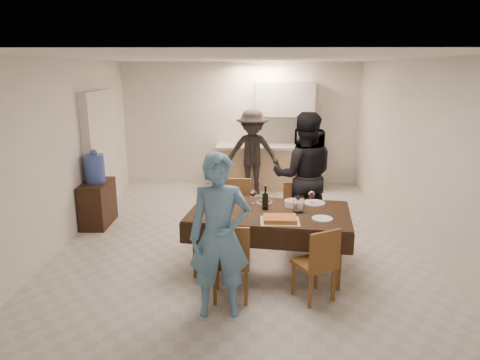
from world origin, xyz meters
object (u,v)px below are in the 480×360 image
object	(u,v)px
dining_table	(269,213)
console	(98,203)
microwave	(310,138)
water_pitcher	(299,205)
person_far	(303,176)
person_kitchen	(252,152)
wine_bottle	(265,197)
savoury_tart	(280,219)
person_near	(220,236)
water_jug	(95,169)

from	to	relation	value
dining_table	console	distance (m)	3.09
dining_table	microwave	bearing A→B (deg)	83.90
water_pitcher	person_far	bearing A→B (deg)	79.70
console	person_kitchen	xyz separation A→B (m)	(2.51, 1.82, 0.49)
wine_bottle	person_kitchen	world-z (taller)	person_kitchen
wine_bottle	water_pitcher	xyz separation A→B (m)	(0.40, -0.10, -0.06)
water_pitcher	savoury_tart	distance (m)	0.42
dining_table	microwave	distance (m)	3.93
savoury_tart	person_kitchen	size ratio (longest dim) A/B	0.26
dining_table	person_near	xyz separation A→B (m)	(-0.55, -1.05, 0.12)
console	person_near	distance (m)	3.36
dining_table	person_far	distance (m)	1.20
water_pitcher	person_kitchen	xyz separation A→B (m)	(-0.52, 3.38, -0.01)
wine_bottle	savoury_tart	size ratio (longest dim) A/B	0.70
person_far	person_kitchen	world-z (taller)	person_far
person_kitchen	water_pitcher	bearing A→B (deg)	-81.33
wine_bottle	savoury_tart	world-z (taller)	wine_bottle
wine_bottle	water_jug	bearing A→B (deg)	150.81
water_pitcher	console	bearing A→B (deg)	152.62
dining_table	person_far	size ratio (longest dim) A/B	1.12
dining_table	water_pitcher	world-z (taller)	water_pitcher
dining_table	microwave	xyz separation A→B (m)	(1.03, 3.78, 0.34)
console	microwave	world-z (taller)	microwave
wine_bottle	water_pitcher	size ratio (longest dim) A/B	1.60
console	water_pitcher	world-z (taller)	water_pitcher
dining_table	person_kitchen	size ratio (longest dim) A/B	1.24
water_pitcher	person_kitchen	size ratio (longest dim) A/B	0.11
savoury_tart	person_kitchen	xyz separation A→B (m)	(-0.27, 3.71, 0.06)
water_jug	person_near	world-z (taller)	person_near
savoury_tart	person_near	xyz separation A→B (m)	(-0.65, -0.67, 0.06)
console	person_near	bearing A→B (deg)	-50.40
water_pitcher	microwave	xyz separation A→B (m)	(0.68, 3.83, 0.21)
microwave	person_kitchen	xyz separation A→B (m)	(-1.19, -0.45, -0.22)
person_near	wine_bottle	bearing A→B (deg)	60.66
dining_table	microwave	size ratio (longest dim) A/B	3.66
savoury_tart	console	bearing A→B (deg)	145.64
console	person_far	xyz separation A→B (m)	(3.22, -0.46, 0.58)
water_jug	microwave	xyz separation A→B (m)	(3.70, 2.27, 0.14)
water_jug	person_kitchen	xyz separation A→B (m)	(2.51, 1.82, -0.09)
console	person_near	xyz separation A→B (m)	(2.12, -2.56, 0.49)
wine_bottle	person_near	size ratio (longest dim) A/B	0.18
console	microwave	distance (m)	4.40
dining_table	microwave	world-z (taller)	microwave
person_far	water_pitcher	bearing A→B (deg)	83.04
console	water_jug	bearing A→B (deg)	0.00
person_near	person_far	size ratio (longest dim) A/B	0.90
wine_bottle	microwave	world-z (taller)	microwave
person_far	microwave	bearing A→B (deg)	-96.53
microwave	person_kitchen	size ratio (longest dim) A/B	0.34
microwave	water_pitcher	bearing A→B (deg)	80.00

